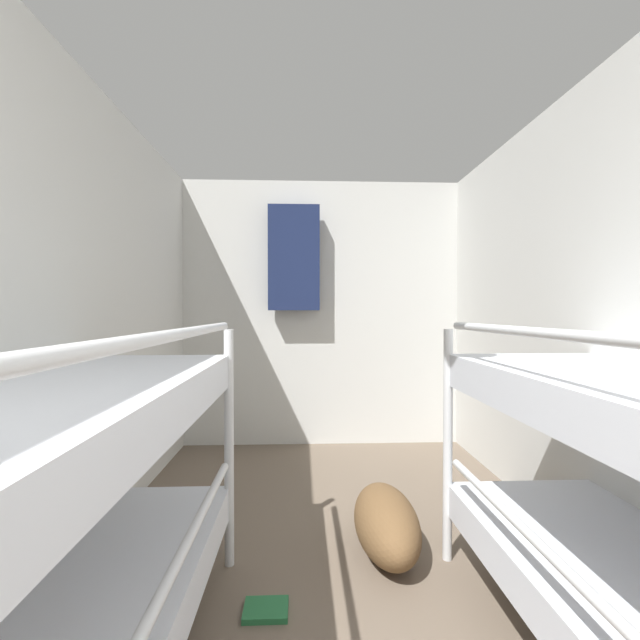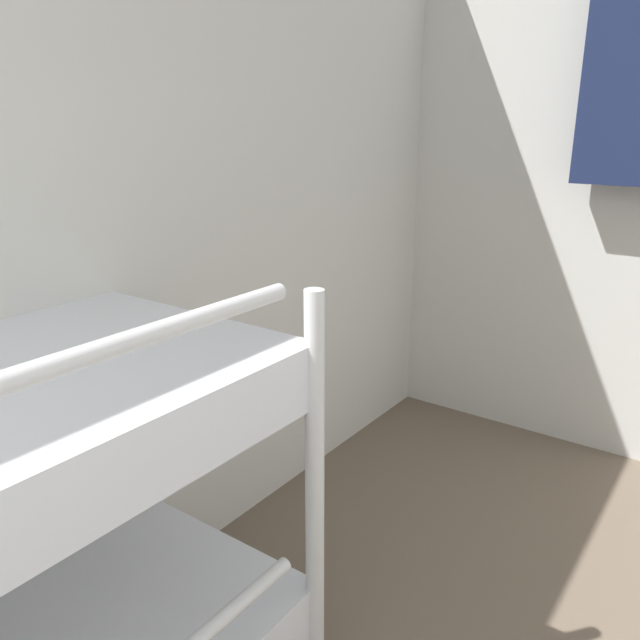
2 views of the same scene
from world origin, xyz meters
TOP-DOWN VIEW (x-y plane):
  - wall_left at (-1.26, 2.05)m, footprint 0.06×4.22m

SIDE VIEW (x-z plane):
  - wall_left at x=-1.26m, z-range 0.00..2.35m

